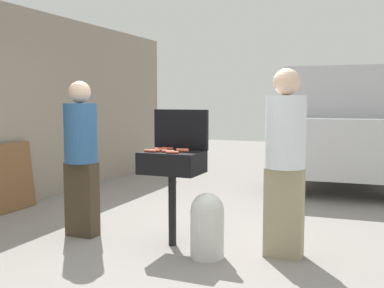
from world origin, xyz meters
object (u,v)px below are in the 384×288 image
object	(u,v)px
hot_dog_0	(172,152)
hot_dog_4	(168,149)
hot_dog_3	(161,150)
hot_dog_5	(168,151)
leaning_board	(8,178)
hot_dog_8	(160,149)
person_left	(81,153)
parked_minivan	(343,125)
bbq_grill	(172,166)
hot_dog_1	(150,151)
propane_tank	(207,224)
hot_dog_2	(182,151)
hot_dog_7	(154,151)
hot_dog_6	(183,150)
person_right	(285,156)

from	to	relation	value
hot_dog_0	hot_dog_4	distance (m)	0.36
hot_dog_3	hot_dog_5	world-z (taller)	same
hot_dog_3	leaning_board	world-z (taller)	hot_dog_3
hot_dog_8	person_left	bearing A→B (deg)	-168.96
hot_dog_4	hot_dog_5	size ratio (longest dim) A/B	1.00
hot_dog_4	parked_minivan	size ratio (longest dim) A/B	0.03
person_left	hot_dog_5	bearing A→B (deg)	14.32
bbq_grill	hot_dog_1	world-z (taller)	hot_dog_1
person_left	hot_dog_3	bearing A→B (deg)	19.78
hot_dog_4	hot_dog_8	world-z (taller)	same
propane_tank	hot_dog_3	bearing A→B (deg)	161.02
hot_dog_2	hot_dog_7	world-z (taller)	same
hot_dog_2	hot_dog_5	world-z (taller)	same
hot_dog_2	hot_dog_7	xyz separation A→B (m)	(-0.26, -0.11, 0.00)
propane_tank	bbq_grill	bearing A→B (deg)	156.13
hot_dog_4	parked_minivan	distance (m)	4.76
bbq_grill	hot_dog_0	distance (m)	0.24
leaning_board	propane_tank	bearing A→B (deg)	-11.77
hot_dog_4	hot_dog_8	distance (m)	0.08
person_left	hot_dog_0	bearing A→B (deg)	11.14
hot_dog_2	parked_minivan	distance (m)	4.82
hot_dog_1	propane_tank	size ratio (longest dim) A/B	0.21
hot_dog_6	leaning_board	world-z (taller)	hot_dog_6
propane_tank	parked_minivan	distance (m)	5.01
hot_dog_3	hot_dog_0	bearing A→B (deg)	-38.09
hot_dog_6	hot_dog_8	xyz separation A→B (m)	(-0.26, -0.00, 0.00)
hot_dog_5	person_left	size ratio (longest dim) A/B	0.08
bbq_grill	parked_minivan	xyz separation A→B (m)	(1.28, 4.69, 0.21)
hot_dog_5	hot_dog_8	bearing A→B (deg)	133.85
hot_dog_7	bbq_grill	bearing A→B (deg)	34.16
hot_dog_7	parked_minivan	bearing A→B (deg)	73.40
propane_tank	parked_minivan	xyz separation A→B (m)	(0.82, 4.89, 0.70)
hot_dog_7	hot_dog_8	size ratio (longest dim) A/B	1.00
propane_tank	hot_dog_5	bearing A→B (deg)	166.82
hot_dog_5	leaning_board	size ratio (longest dim) A/B	0.14
hot_dog_4	person_right	distance (m)	1.24
bbq_grill	person_right	xyz separation A→B (m)	(1.12, 0.09, 0.14)
person_left	person_right	size ratio (longest dim) A/B	0.95
hot_dog_1	hot_dog_8	xyz separation A→B (m)	(-0.01, 0.23, 0.00)
person_right	hot_dog_0	bearing A→B (deg)	-1.19
hot_dog_3	person_right	world-z (taller)	person_right
hot_dog_0	hot_dog_1	bearing A→B (deg)	174.96
hot_dog_3	hot_dog_8	size ratio (longest dim) A/B	1.00
hot_dog_0	person_right	world-z (taller)	person_right
hot_dog_3	propane_tank	world-z (taller)	hot_dog_3
hot_dog_0	hot_dog_1	xyz separation A→B (m)	(-0.26, 0.02, 0.00)
hot_dog_3	hot_dog_5	size ratio (longest dim) A/B	1.00
hot_dog_4	hot_dog_6	xyz separation A→B (m)	(0.19, -0.04, 0.00)
hot_dog_6	hot_dog_3	bearing A→B (deg)	-152.59
hot_dog_2	hot_dog_8	xyz separation A→B (m)	(-0.29, 0.08, 0.00)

